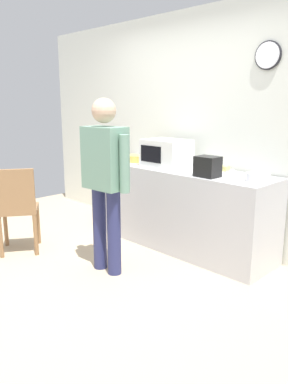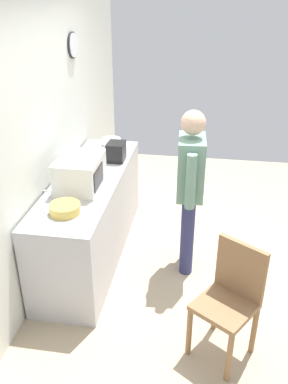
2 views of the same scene
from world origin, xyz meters
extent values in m
plane|color=tan|center=(0.00, 0.00, 0.00)|extent=(6.00, 6.00, 0.00)
cube|color=silver|center=(0.00, 1.60, 1.30)|extent=(5.40, 0.10, 2.60)
cylinder|color=white|center=(0.88, 1.54, 2.03)|extent=(0.24, 0.03, 0.24)
cylinder|color=black|center=(0.88, 1.54, 2.03)|extent=(0.27, 0.02, 0.27)
cube|color=#B7B7BC|center=(0.13, 1.22, 0.45)|extent=(2.14, 0.62, 0.89)
cube|color=silver|center=(-0.10, 1.23, 1.04)|extent=(0.50, 0.38, 0.30)
cube|color=black|center=(-0.16, 1.04, 1.04)|extent=(0.30, 0.01, 0.18)
cylinder|color=white|center=(0.56, 1.37, 0.90)|extent=(0.27, 0.27, 0.01)
cube|color=#CCC06F|center=(0.56, 1.37, 0.93)|extent=(0.13, 0.13, 0.05)
cylinder|color=gold|center=(-0.58, 1.22, 0.93)|extent=(0.26, 0.26, 0.08)
cylinder|color=white|center=(1.05, 1.20, 0.93)|extent=(0.22, 0.22, 0.08)
cube|color=black|center=(0.60, 1.04, 0.99)|extent=(0.22, 0.18, 0.20)
cube|color=silver|center=(-0.59, 1.41, 0.90)|extent=(0.11, 0.15, 0.01)
cube|color=silver|center=(-0.23, 1.48, 0.90)|extent=(0.03, 0.17, 0.01)
cylinder|color=navy|center=(0.15, 0.23, 0.41)|extent=(0.13, 0.13, 0.82)
cylinder|color=navy|center=(-0.05, 0.21, 0.41)|extent=(0.13, 0.13, 0.82)
cube|color=gray|center=(0.05, 0.22, 1.10)|extent=(0.41, 0.26, 0.57)
cylinder|color=gray|center=(0.30, 0.23, 1.08)|extent=(0.09, 0.09, 0.51)
cylinder|color=gray|center=(-0.20, 0.21, 1.08)|extent=(0.09, 0.09, 0.51)
sphere|color=#D1A889|center=(0.05, 0.22, 1.53)|extent=(0.22, 0.22, 0.22)
cylinder|color=olive|center=(-1.08, 0.12, 0.23)|extent=(0.04, 0.04, 0.45)
cylinder|color=olive|center=(-1.28, -0.17, 0.23)|extent=(0.04, 0.04, 0.45)
cylinder|color=olive|center=(-0.79, -0.07, 0.23)|extent=(0.04, 0.04, 0.45)
cylinder|color=olive|center=(-0.98, -0.37, 0.23)|extent=(0.04, 0.04, 0.45)
cube|color=olive|center=(-1.03, -0.12, 0.47)|extent=(0.55, 0.55, 0.04)
cube|color=olive|center=(-0.88, -0.22, 0.71)|extent=(0.25, 0.36, 0.45)
camera|label=1|loc=(2.74, -1.95, 1.60)|focal=35.60mm
camera|label=2|loc=(-3.43, 0.10, 2.62)|focal=38.60mm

